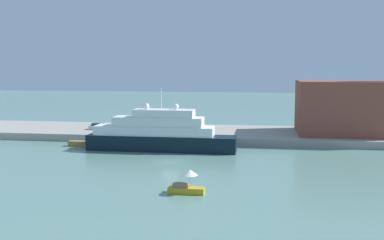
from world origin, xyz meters
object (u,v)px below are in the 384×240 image
object	(u,v)px
large_yacht	(159,134)
person_figure	(104,129)
work_barge	(80,144)
harbor_building	(344,107)
parked_car	(99,127)
small_motorboat	(187,184)
mooring_bollard	(185,134)

from	to	relation	value
large_yacht	person_figure	bearing A→B (deg)	146.06
work_barge	person_figure	world-z (taller)	person_figure
work_barge	harbor_building	distance (m)	52.57
person_figure	parked_car	bearing A→B (deg)	120.81
large_yacht	parked_car	world-z (taller)	large_yacht
large_yacht	person_figure	world-z (taller)	large_yacht
small_motorboat	mooring_bollard	distance (m)	34.65
harbor_building	person_figure	size ratio (longest dim) A/B	10.18
work_barge	harbor_building	xyz separation A→B (m)	(50.07, 14.72, 6.29)
work_barge	mooring_bollard	bearing A→B (deg)	16.23
small_motorboat	harbor_building	bearing A→B (deg)	60.14
harbor_building	parked_car	size ratio (longest dim) A/B	4.55
work_barge	small_motorboat	bearing A→B (deg)	-48.51
small_motorboat	parked_car	distance (m)	48.74
harbor_building	parked_car	bearing A→B (deg)	-177.51
parked_car	person_figure	bearing A→B (deg)	-59.19
person_figure	mooring_bollard	distance (m)	17.11
work_barge	parked_car	world-z (taller)	parked_car
large_yacht	small_motorboat	bearing A→B (deg)	-70.39
person_figure	small_motorboat	bearing A→B (deg)	-57.08
person_figure	mooring_bollard	size ratio (longest dim) A/B	2.08
large_yacht	work_barge	xyz separation A→B (m)	(-15.77, 1.97, -2.45)
large_yacht	work_barge	bearing A→B (deg)	172.89
large_yacht	parked_car	bearing A→B (deg)	139.33
large_yacht	parked_car	size ratio (longest dim) A/B	6.65
large_yacht	harbor_building	world-z (taller)	harbor_building
parked_car	mooring_bollard	bearing A→B (deg)	-19.02
small_motorboat	parked_car	world-z (taller)	small_motorboat
small_motorboat	person_figure	size ratio (longest dim) A/B	2.38
harbor_building	mooring_bollard	world-z (taller)	harbor_building
mooring_bollard	parked_car	bearing A→B (deg)	160.98
large_yacht	person_figure	distance (m)	16.54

